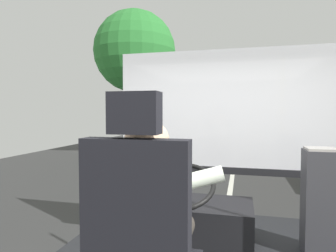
{
  "coord_description": "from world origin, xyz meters",
  "views": [
    {
      "loc": [
        0.24,
        -1.89,
        1.85
      ],
      "look_at": [
        -0.46,
        0.88,
        1.71
      ],
      "focal_mm": 30.98,
      "sensor_mm": 36.0,
      "label": 1
    }
  ],
  "objects": [
    {
      "name": "ground",
      "position": [
        0.0,
        8.8,
        -0.02
      ],
      "size": [
        18.0,
        44.0,
        0.06
      ],
      "color": "#2F2F2F"
    },
    {
      "name": "windshield_panel",
      "position": [
        0.0,
        1.62,
        1.69
      ],
      "size": [
        2.5,
        0.08,
        1.48
      ],
      "color": "silver"
    },
    {
      "name": "steering_console",
      "position": [
        -0.2,
        0.64,
        0.86
      ],
      "size": [
        1.1,
        0.98,
        0.8
      ],
      "color": "black",
      "rests_on": "bus_floor"
    },
    {
      "name": "street_tree",
      "position": [
        -4.09,
        9.53,
        4.34
      ],
      "size": [
        3.37,
        3.37,
        6.04
      ],
      "color": "#4C3828",
      "rests_on": "ground"
    },
    {
      "name": "parked_car_red",
      "position": [
        3.98,
        16.12,
        0.68
      ],
      "size": [
        1.81,
        4.0,
        1.33
      ],
      "color": "maroon",
      "rests_on": "ground"
    },
    {
      "name": "bus_driver",
      "position": [
        -0.2,
        -0.5,
        1.34
      ],
      "size": [
        0.73,
        0.56,
        0.74
      ],
      "color": "#332D28",
      "rests_on": "driver_seat"
    },
    {
      "name": "fare_box",
      "position": [
        0.89,
        0.76,
        1.09
      ],
      "size": [
        0.26,
        0.25,
        0.91
      ],
      "color": "#333338",
      "rests_on": "bus_floor"
    },
    {
      "name": "parked_car_blue",
      "position": [
        3.69,
        22.17,
        0.7
      ],
      "size": [
        1.91,
        4.11,
        1.36
      ],
      "color": "navy",
      "rests_on": "ground"
    },
    {
      "name": "parked_car_white",
      "position": [
        3.87,
        10.78,
        0.65
      ],
      "size": [
        1.89,
        4.27,
        1.26
      ],
      "color": "silver",
      "rests_on": "ground"
    }
  ]
}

